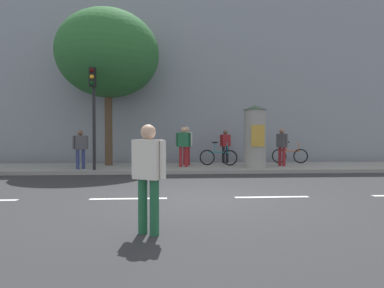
{
  "coord_description": "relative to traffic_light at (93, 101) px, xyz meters",
  "views": [
    {
      "loc": [
        -0.7,
        -7.65,
        1.44
      ],
      "look_at": [
        -0.1,
        2.0,
        1.25
      ],
      "focal_mm": 30.32,
      "sensor_mm": 36.0,
      "label": 1
    }
  ],
  "objects": [
    {
      "name": "ground_plane",
      "position": [
        3.76,
        -5.24,
        -2.86
      ],
      "size": [
        80.0,
        80.0,
        0.0
      ],
      "primitive_type": "plane",
      "color": "#2B2B2D"
    },
    {
      "name": "sidewalk_curb",
      "position": [
        3.76,
        1.76,
        -2.79
      ],
      "size": [
        36.0,
        4.0,
        0.15
      ],
      "primitive_type": "cube",
      "color": "gray",
      "rests_on": "ground_plane"
    },
    {
      "name": "lane_markings",
      "position": [
        3.76,
        -5.24,
        -2.86
      ],
      "size": [
        25.8,
        0.16,
        0.01
      ],
      "color": "silver",
      "rests_on": "ground_plane"
    },
    {
      "name": "building_backdrop",
      "position": [
        3.76,
        6.76,
        1.86
      ],
      "size": [
        36.0,
        5.0,
        9.45
      ],
      "primitive_type": "cube",
      "color": "gray",
      "rests_on": "ground_plane"
    },
    {
      "name": "traffic_light",
      "position": [
        0.0,
        0.0,
        0.0
      ],
      "size": [
        0.24,
        0.45,
        4.0
      ],
      "color": "black",
      "rests_on": "sidewalk_curb"
    },
    {
      "name": "poster_column",
      "position": [
        6.64,
        0.83,
        -1.36
      ],
      "size": [
        1.03,
        1.03,
        2.67
      ],
      "color": "gray",
      "rests_on": "sidewalk_curb"
    },
    {
      "name": "street_tree",
      "position": [
        0.14,
        2.35,
        2.42
      ],
      "size": [
        4.69,
        4.69,
        7.14
      ],
      "color": "#4C3826",
      "rests_on": "sidewalk_curb"
    },
    {
      "name": "pedestrian_tallest",
      "position": [
        2.71,
        -8.06,
        -1.91
      ],
      "size": [
        0.53,
        0.42,
        1.63
      ],
      "color": "#1E5938",
      "rests_on": "ground_plane"
    },
    {
      "name": "pedestrian_near_pole",
      "position": [
        3.75,
        2.2,
        -1.65
      ],
      "size": [
        0.51,
        0.43,
        1.79
      ],
      "color": "maroon",
      "rests_on": "sidewalk_curb"
    },
    {
      "name": "pedestrian_with_backpack",
      "position": [
        -0.66,
        0.58,
        -1.78
      ],
      "size": [
        0.55,
        0.45,
        1.59
      ],
      "color": "navy",
      "rests_on": "sidewalk_curb"
    },
    {
      "name": "pedestrian_with_bag",
      "position": [
        5.77,
        3.34,
        -1.74
      ],
      "size": [
        0.57,
        0.35,
        1.67
      ],
      "color": "black",
      "rests_on": "sidewalk_curb"
    },
    {
      "name": "pedestrian_in_dark_shirt",
      "position": [
        8.02,
        1.41,
        -1.71
      ],
      "size": [
        0.44,
        0.56,
        1.69
      ],
      "color": "maroon",
      "rests_on": "sidewalk_curb"
    },
    {
      "name": "pedestrian_in_red_top",
      "position": [
        3.57,
        1.26,
        -1.67
      ],
      "size": [
        0.66,
        0.29,
        1.75
      ],
      "color": "maroon",
      "rests_on": "sidewalk_curb"
    },
    {
      "name": "bicycle_leaning",
      "position": [
        8.97,
        2.98,
        -2.32
      ],
      "size": [
        1.75,
        0.37,
        1.09
      ],
      "color": "black",
      "rests_on": "sidewalk_curb"
    },
    {
      "name": "bicycle_upright",
      "position": [
        5.21,
        1.95,
        -2.32
      ],
      "size": [
        1.71,
        0.58,
        1.09
      ],
      "color": "black",
      "rests_on": "sidewalk_curb"
    }
  ]
}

